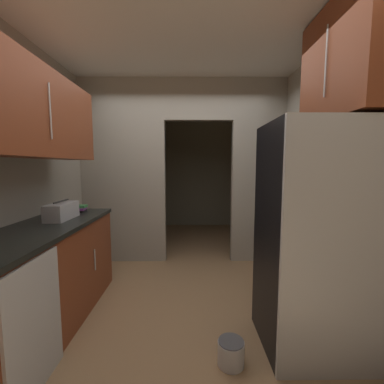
# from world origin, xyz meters

# --- Properties ---
(ground) EXTENTS (20.00, 20.00, 0.00)m
(ground) POSITION_xyz_m (0.00, 0.00, 0.00)
(ground) COLOR #93704C
(kitchen_overhead_slab) EXTENTS (3.44, 6.85, 0.06)m
(kitchen_overhead_slab) POSITION_xyz_m (0.00, 0.43, 2.76)
(kitchen_overhead_slab) COLOR silver
(kitchen_partition) EXTENTS (3.04, 0.12, 2.73)m
(kitchen_partition) POSITION_xyz_m (-0.08, 1.43, 1.47)
(kitchen_partition) COLOR #9E998C
(kitchen_partition) RESTS_ON ground
(adjoining_room_shell) EXTENTS (3.04, 2.40, 2.73)m
(adjoining_room_shell) POSITION_xyz_m (0.00, 3.06, 1.37)
(adjoining_room_shell) COLOR gray
(adjoining_room_shell) RESTS_ON ground
(refrigerator) EXTENTS (0.84, 0.71, 1.79)m
(refrigerator) POSITION_xyz_m (1.12, -0.44, 0.90)
(refrigerator) COLOR black
(refrigerator) RESTS_ON ground
(lower_cabinet_run) EXTENTS (0.64, 2.00, 0.94)m
(lower_cabinet_run) POSITION_xyz_m (-1.20, -0.28, 0.47)
(lower_cabinet_run) COLOR brown
(lower_cabinet_run) RESTS_ON ground
(dishwasher) EXTENTS (0.02, 0.56, 0.88)m
(dishwasher) POSITION_xyz_m (-0.88, -0.84, 0.44)
(dishwasher) COLOR #B7BABC
(dishwasher) RESTS_ON ground
(upper_cabinet_counterside) EXTENTS (0.36, 1.80, 0.74)m
(upper_cabinet_counterside) POSITION_xyz_m (-1.20, -0.28, 1.90)
(upper_cabinet_counterside) COLOR brown
(upper_cabinet_fridgeside) EXTENTS (0.36, 0.93, 0.89)m
(upper_cabinet_fridgeside) POSITION_xyz_m (1.34, -0.34, 2.27)
(upper_cabinet_fridgeside) COLOR brown
(boombox) EXTENTS (0.19, 0.39, 0.19)m
(boombox) POSITION_xyz_m (-1.17, 0.10, 1.02)
(boombox) COLOR #B2B2B7
(boombox) RESTS_ON lower_cabinet_run
(book_stack) EXTENTS (0.14, 0.16, 0.08)m
(book_stack) POSITION_xyz_m (-1.15, 0.49, 0.98)
(book_stack) COLOR black
(book_stack) RESTS_ON lower_cabinet_run
(paint_can) EXTENTS (0.20, 0.20, 0.18)m
(paint_can) POSITION_xyz_m (0.41, -0.64, 0.09)
(paint_can) COLOR silver
(paint_can) RESTS_ON ground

